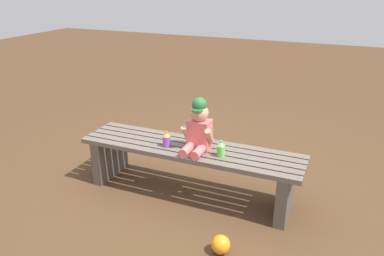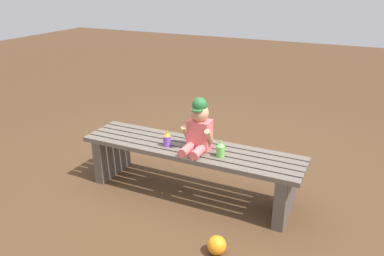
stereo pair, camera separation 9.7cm
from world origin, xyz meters
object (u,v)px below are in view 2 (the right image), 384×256
Objects in this scene: sippy_cup_right at (220,149)px; toy_ball at (217,245)px; sippy_cup_left at (167,139)px; park_bench at (190,161)px; child_figure at (198,128)px.

toy_ball is at bearing -69.90° from sippy_cup_right.
sippy_cup_right is 0.69m from toy_ball.
toy_ball is (0.63, -0.53, -0.40)m from sippy_cup_left.
sippy_cup_left and sippy_cup_right have the same top height.
park_bench is 14.08× the size of sippy_cup_left.
park_bench is at bearing 19.49° from sippy_cup_left.
child_figure is 3.26× the size of sippy_cup_left.
child_figure is at bearing -16.19° from park_bench.
park_bench is at bearing 167.45° from sippy_cup_right.
sippy_cup_left is 0.44m from sippy_cup_right.
sippy_cup_right is (0.44, 0.00, 0.00)m from sippy_cup_left.
sippy_cup_left is 1.00× the size of sippy_cup_right.
park_bench is 14.32× the size of toy_ball.
sippy_cup_left is at bearing -171.18° from child_figure.
child_figure is at bearing 168.90° from sippy_cup_right.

